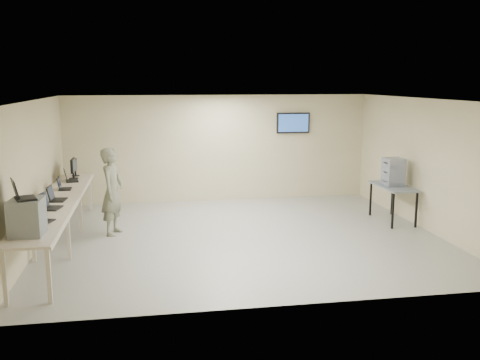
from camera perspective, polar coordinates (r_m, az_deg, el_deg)
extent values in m
cube|color=#969792|center=(11.09, 0.18, -6.04)|extent=(8.00, 7.00, 0.01)
cube|color=white|center=(10.63, 0.18, 8.58)|extent=(8.00, 7.00, 0.01)
cube|color=beige|center=(14.20, -2.25, 3.41)|extent=(8.00, 0.01, 2.80)
cube|color=beige|center=(7.42, 4.83, -3.28)|extent=(8.00, 0.01, 2.80)
cube|color=beige|center=(10.84, -21.14, 0.45)|extent=(0.01, 7.00, 2.80)
cube|color=beige|center=(12.11, 19.18, 1.58)|extent=(0.01, 7.00, 2.80)
cube|color=black|center=(14.51, 5.64, 6.10)|extent=(0.15, 0.04, 0.15)
cube|color=black|center=(14.47, 5.69, 6.08)|extent=(0.90, 0.06, 0.55)
cube|color=#264D98|center=(14.44, 5.72, 6.07)|extent=(0.82, 0.01, 0.47)
cube|color=beige|center=(10.86, -18.89, -2.18)|extent=(0.75, 6.00, 0.04)
cube|color=beige|center=(10.82, -16.92, -2.28)|extent=(0.02, 6.00, 0.06)
cube|color=beige|center=(8.36, -23.82, -9.51)|extent=(0.06, 0.06, 0.86)
cube|color=beige|center=(8.23, -19.72, -9.53)|extent=(0.06, 0.06, 0.86)
cube|color=beige|center=(10.17, -21.20, -5.80)|extent=(0.06, 0.06, 0.86)
cube|color=beige|center=(10.06, -17.84, -5.76)|extent=(0.06, 0.06, 0.86)
cube|color=beige|center=(11.88, -19.52, -3.39)|extent=(0.06, 0.06, 0.86)
cube|color=beige|center=(11.79, -16.64, -3.32)|extent=(0.06, 0.06, 0.86)
cube|color=beige|center=(13.76, -18.18, -1.45)|extent=(0.06, 0.06, 0.86)
cube|color=beige|center=(13.68, -15.69, -1.38)|extent=(0.06, 0.06, 0.86)
cube|color=slate|center=(8.56, -21.77, -3.69)|extent=(0.48, 0.54, 0.55)
cube|color=black|center=(8.50, -21.90, -1.82)|extent=(0.40, 0.46, 0.02)
cube|color=black|center=(8.50, -22.90, -0.84)|extent=(0.19, 0.37, 0.28)
cube|color=black|center=(8.50, -22.79, -0.84)|extent=(0.16, 0.32, 0.23)
cube|color=black|center=(9.28, -20.14, -4.19)|extent=(0.33, 0.39, 0.02)
cube|color=black|center=(9.27, -20.91, -3.43)|extent=(0.16, 0.31, 0.23)
cube|color=black|center=(9.27, -20.83, -3.43)|extent=(0.13, 0.27, 0.20)
cube|color=black|center=(10.18, -19.40, -2.86)|extent=(0.35, 0.43, 0.02)
cube|color=black|center=(10.18, -20.23, -2.05)|extent=(0.14, 0.37, 0.28)
cube|color=black|center=(10.17, -20.14, -2.05)|extent=(0.11, 0.32, 0.23)
cube|color=black|center=(10.84, -18.82, -2.03)|extent=(0.31, 0.40, 0.02)
cube|color=black|center=(10.84, -19.57, -1.29)|extent=(0.11, 0.36, 0.27)
cube|color=black|center=(10.83, -19.48, -1.29)|extent=(0.08, 0.31, 0.22)
cube|color=black|center=(11.89, -18.13, -0.91)|extent=(0.26, 0.35, 0.02)
cube|color=black|center=(11.89, -18.75, -0.31)|extent=(0.08, 0.32, 0.24)
cube|color=black|center=(11.89, -18.68, -0.30)|extent=(0.06, 0.28, 0.20)
cube|color=black|center=(12.80, -17.49, -0.09)|extent=(0.33, 0.42, 0.02)
cube|color=black|center=(12.79, -18.12, 0.54)|extent=(0.13, 0.36, 0.27)
cube|color=black|center=(12.79, -18.05, 0.54)|extent=(0.11, 0.31, 0.22)
cylinder|color=black|center=(13.13, -17.32, 0.17)|extent=(0.21, 0.21, 0.02)
cube|color=black|center=(13.12, -17.34, 0.57)|extent=(0.04, 0.03, 0.17)
cube|color=black|center=(13.08, -17.39, 1.49)|extent=(0.05, 0.48, 0.32)
cube|color=black|center=(13.08, -17.27, 1.50)|extent=(0.00, 0.44, 0.28)
cylinder|color=black|center=(13.49, -17.12, 0.45)|extent=(0.18, 0.18, 0.01)
cube|color=black|center=(13.48, -17.14, 0.78)|extent=(0.04, 0.03, 0.15)
cube|color=black|center=(13.45, -17.18, 1.55)|extent=(0.05, 0.41, 0.27)
cube|color=black|center=(13.45, -17.07, 1.55)|extent=(0.00, 0.37, 0.24)
imported|color=#737E5C|center=(11.37, -13.44, -1.19)|extent=(0.62, 0.76, 1.82)
cube|color=slate|center=(12.58, 16.05, -0.65)|extent=(0.65, 1.38, 0.04)
cube|color=black|center=(12.02, 15.99, -3.18)|extent=(0.04, 0.04, 0.79)
cube|color=black|center=(13.07, 13.76, -1.98)|extent=(0.04, 0.04, 0.79)
cube|color=black|center=(12.27, 18.29, -3.04)|extent=(0.04, 0.04, 0.79)
cube|color=black|center=(13.30, 15.92, -1.88)|extent=(0.04, 0.04, 0.79)
cube|color=gray|center=(12.54, 16.00, -0.10)|extent=(0.40, 0.44, 0.21)
cube|color=gray|center=(12.51, 16.04, 0.84)|extent=(0.40, 0.44, 0.21)
cube|color=gray|center=(12.48, 16.09, 1.78)|extent=(0.40, 0.44, 0.21)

